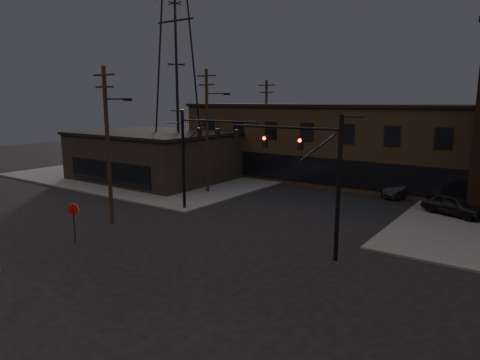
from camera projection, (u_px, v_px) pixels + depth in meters
name	position (u px, v px, depth m)	size (l,w,h in m)	color
ground	(193.00, 260.00, 23.74)	(140.00, 140.00, 0.00)	black
sidewalk_nw	(178.00, 170.00, 53.88)	(30.00, 30.00, 0.15)	#474744
building_row	(368.00, 145.00, 45.44)	(40.00, 12.00, 8.00)	brown
building_left	(153.00, 157.00, 47.48)	(16.00, 12.00, 5.00)	black
traffic_signal_near	(319.00, 170.00, 23.39)	(7.12, 0.24, 8.00)	black
traffic_signal_far	(195.00, 149.00, 33.05)	(7.12, 0.24, 8.00)	black
stop_sign	(73.00, 213.00, 26.36)	(0.72, 0.33, 2.48)	black
utility_pole_near	(108.00, 142.00, 29.63)	(3.70, 0.28, 11.00)	black
utility_pole_mid	(208.00, 128.00, 39.77)	(3.70, 0.28, 11.50)	black
utility_pole_far	(266.00, 126.00, 50.06)	(2.20, 0.28, 11.00)	black
transmission_tower	(176.00, 64.00, 46.11)	(7.00, 7.00, 25.00)	black
parked_car_lot_a	(454.00, 205.00, 32.24)	(1.88, 4.66, 1.59)	black
car_crossing	(402.00, 190.00, 38.70)	(1.46, 4.18, 1.38)	black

